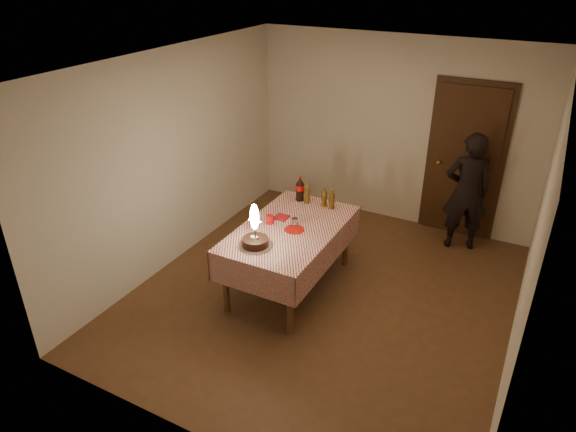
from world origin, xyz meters
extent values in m
cube|color=brown|center=(0.00, 0.00, 0.00)|extent=(4.00, 4.50, 0.01)
cube|color=beige|center=(0.00, 2.25, 1.30)|extent=(4.00, 0.04, 2.60)
cube|color=beige|center=(0.00, -2.25, 1.30)|extent=(4.00, 0.04, 2.60)
cube|color=beige|center=(-2.00, 0.00, 1.30)|extent=(0.04, 4.50, 2.60)
cube|color=beige|center=(2.00, 0.00, 1.30)|extent=(0.04, 4.50, 2.60)
cube|color=silver|center=(0.00, 0.00, 2.60)|extent=(4.00, 4.50, 0.04)
cube|color=#472814|center=(1.00, 2.22, 1.02)|extent=(0.85, 0.05, 2.05)
sphere|color=#B28C33|center=(0.68, 2.17, 1.00)|extent=(0.06, 0.06, 0.06)
cube|color=brown|center=(-0.42, -0.03, 0.75)|extent=(0.90, 1.60, 0.04)
cylinder|color=brown|center=(-0.81, -0.77, 0.37)|extent=(0.07, 0.07, 0.73)
cylinder|color=brown|center=(-0.03, -0.77, 0.37)|extent=(0.07, 0.07, 0.73)
cylinder|color=brown|center=(-0.81, 0.71, 0.37)|extent=(0.07, 0.07, 0.73)
cylinder|color=brown|center=(-0.03, 0.71, 0.37)|extent=(0.07, 0.07, 0.73)
cube|color=silver|center=(-0.42, -0.03, 0.78)|extent=(1.02, 1.72, 0.01)
cube|color=silver|center=(-0.42, -0.88, 0.60)|extent=(1.02, 0.01, 0.34)
cube|color=silver|center=(-0.42, 0.83, 0.60)|extent=(1.02, 0.01, 0.34)
cube|color=silver|center=(-0.92, -0.03, 0.60)|extent=(0.01, 1.72, 0.34)
cube|color=silver|center=(0.08, -0.03, 0.60)|extent=(0.01, 1.72, 0.34)
cylinder|color=white|center=(-0.56, -0.55, 0.79)|extent=(0.35, 0.35, 0.01)
cylinder|color=black|center=(-0.56, -0.55, 0.83)|extent=(0.27, 0.27, 0.08)
cylinder|color=white|center=(-0.58, -0.54, 0.88)|extent=(0.07, 0.07, 0.00)
sphere|color=red|center=(-0.52, -0.56, 0.89)|extent=(0.02, 0.02, 0.02)
cube|color=#19721E|center=(-0.51, -0.57, 0.88)|extent=(0.02, 0.01, 0.00)
cube|color=#19721E|center=(-0.53, -0.58, 0.88)|extent=(0.01, 0.02, 0.00)
cylinder|color=#262628|center=(-0.56, -0.55, 0.93)|extent=(0.01, 0.01, 0.12)
ellipsoid|color=#FFF2BF|center=(-0.56, -0.55, 1.12)|extent=(0.09, 0.09, 0.29)
sphere|color=white|center=(-0.56, -0.55, 1.01)|extent=(0.04, 0.04, 0.04)
cylinder|color=#AE120C|center=(-0.35, -0.05, 0.79)|extent=(0.22, 0.22, 0.01)
cylinder|color=red|center=(-0.67, -0.05, 0.83)|extent=(0.08, 0.08, 0.10)
cylinder|color=silver|center=(-0.40, 0.04, 0.83)|extent=(0.07, 0.07, 0.09)
cube|color=#A4121B|center=(-0.61, 0.13, 0.79)|extent=(0.15, 0.15, 0.02)
cylinder|color=black|center=(-0.64, 0.65, 0.89)|extent=(0.10, 0.10, 0.22)
cylinder|color=red|center=(-0.64, 0.65, 0.95)|extent=(0.10, 0.10, 0.07)
cone|color=black|center=(-0.64, 0.65, 1.04)|extent=(0.10, 0.10, 0.08)
cylinder|color=red|center=(-0.64, 0.65, 1.09)|extent=(0.03, 0.03, 0.02)
cylinder|color=#53380E|center=(-0.53, 0.62, 0.87)|extent=(0.06, 0.06, 0.18)
cone|color=#53380E|center=(-0.53, 0.62, 0.99)|extent=(0.06, 0.06, 0.06)
cylinder|color=olive|center=(-0.53, 0.62, 1.03)|extent=(0.02, 0.02, 0.02)
cylinder|color=#53380E|center=(-0.20, 0.62, 0.87)|extent=(0.06, 0.06, 0.18)
cone|color=#53380E|center=(-0.20, 0.62, 0.99)|extent=(0.06, 0.06, 0.06)
cylinder|color=olive|center=(-0.20, 0.62, 1.03)|extent=(0.02, 0.02, 0.02)
cylinder|color=#53380E|center=(-0.31, 0.65, 0.87)|extent=(0.06, 0.06, 0.18)
cone|color=#53380E|center=(-0.31, 0.65, 0.99)|extent=(0.06, 0.06, 0.06)
cylinder|color=olive|center=(-0.31, 0.65, 1.03)|extent=(0.02, 0.02, 0.02)
imported|color=black|center=(1.14, 1.85, 0.79)|extent=(0.67, 0.56, 1.58)
cube|color=black|center=(1.09, 1.97, 1.35)|extent=(0.15, 0.13, 0.10)
cylinder|color=black|center=(1.06, 2.04, 1.35)|extent=(0.10, 0.10, 0.08)
camera|label=1|loc=(1.90, -4.47, 3.52)|focal=32.00mm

